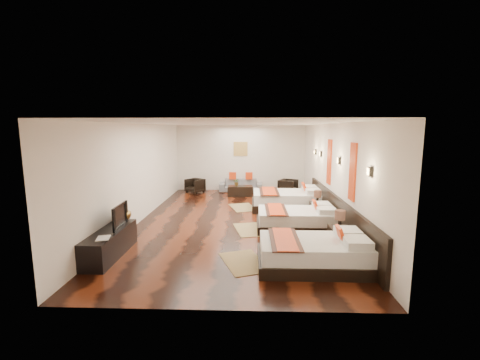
{
  "coord_description": "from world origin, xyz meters",
  "views": [
    {
      "loc": [
        0.46,
        -9.15,
        2.65
      ],
      "look_at": [
        0.12,
        0.62,
        1.1
      ],
      "focal_mm": 24.21,
      "sensor_mm": 36.0,
      "label": 1
    }
  ],
  "objects_px": {
    "sofa": "(241,185)",
    "coffee_table": "(240,191)",
    "bed_far": "(288,200)",
    "book": "(96,239)",
    "nightstand_b": "(317,208)",
    "table_plant": "(237,182)",
    "figurine": "(123,213)",
    "bed_near": "(315,253)",
    "tv": "(116,216)",
    "bed_mid": "(297,219)",
    "nightstand_a": "(339,234)",
    "armchair_right": "(288,187)",
    "tv_console": "(110,243)",
    "armchair_left": "(195,186)"
  },
  "relations": [
    {
      "from": "nightstand_a",
      "to": "book",
      "type": "relative_size",
      "value": 2.68
    },
    {
      "from": "sofa",
      "to": "bed_near",
      "type": "bearing_deg",
      "value": -77.51
    },
    {
      "from": "bed_mid",
      "to": "nightstand_a",
      "type": "bearing_deg",
      "value": -60.59
    },
    {
      "from": "armchair_right",
      "to": "tv",
      "type": "bearing_deg",
      "value": 171.92
    },
    {
      "from": "armchair_right",
      "to": "table_plant",
      "type": "xyz_separation_m",
      "value": [
        -2.09,
        -0.31,
        0.24
      ]
    },
    {
      "from": "bed_far",
      "to": "book",
      "type": "relative_size",
      "value": 7.31
    },
    {
      "from": "bed_near",
      "to": "book",
      "type": "height_order",
      "value": "bed_near"
    },
    {
      "from": "figurine",
      "to": "bed_near",
      "type": "bearing_deg",
      "value": -15.29
    },
    {
      "from": "bed_far",
      "to": "coffee_table",
      "type": "bearing_deg",
      "value": 128.97
    },
    {
      "from": "nightstand_b",
      "to": "armchair_right",
      "type": "height_order",
      "value": "nightstand_b"
    },
    {
      "from": "nightstand_b",
      "to": "bed_far",
      "type": "bearing_deg",
      "value": 124.82
    },
    {
      "from": "tv_console",
      "to": "tv",
      "type": "relative_size",
      "value": 2.08
    },
    {
      "from": "nightstand_b",
      "to": "tv",
      "type": "height_order",
      "value": "tv"
    },
    {
      "from": "book",
      "to": "table_plant",
      "type": "relative_size",
      "value": 1.09
    },
    {
      "from": "armchair_right",
      "to": "coffee_table",
      "type": "bearing_deg",
      "value": 127.44
    },
    {
      "from": "bed_near",
      "to": "nightstand_b",
      "type": "height_order",
      "value": "nightstand_b"
    },
    {
      "from": "armchair_right",
      "to": "coffee_table",
      "type": "xyz_separation_m",
      "value": [
        -1.95,
        -0.37,
        -0.11
      ]
    },
    {
      "from": "bed_near",
      "to": "nightstand_b",
      "type": "xyz_separation_m",
      "value": [
        0.75,
        3.51,
        0.02
      ]
    },
    {
      "from": "armchair_left",
      "to": "bed_near",
      "type": "bearing_deg",
      "value": -27.21
    },
    {
      "from": "nightstand_b",
      "to": "tv",
      "type": "distance_m",
      "value": 5.69
    },
    {
      "from": "nightstand_b",
      "to": "table_plant",
      "type": "distance_m",
      "value": 4.12
    },
    {
      "from": "tv_console",
      "to": "book",
      "type": "distance_m",
      "value": 0.64
    },
    {
      "from": "bed_near",
      "to": "tv_console",
      "type": "distance_m",
      "value": 4.22
    },
    {
      "from": "sofa",
      "to": "coffee_table",
      "type": "height_order",
      "value": "sofa"
    },
    {
      "from": "bed_mid",
      "to": "bed_far",
      "type": "bearing_deg",
      "value": 89.92
    },
    {
      "from": "book",
      "to": "table_plant",
      "type": "height_order",
      "value": "table_plant"
    },
    {
      "from": "nightstand_b",
      "to": "sofa",
      "type": "bearing_deg",
      "value": 120.72
    },
    {
      "from": "bed_near",
      "to": "table_plant",
      "type": "distance_m",
      "value": 6.97
    },
    {
      "from": "sofa",
      "to": "armchair_right",
      "type": "xyz_separation_m",
      "value": [
        1.95,
        -0.56,
        0.05
      ]
    },
    {
      "from": "bed_far",
      "to": "book",
      "type": "bearing_deg",
      "value": -131.45
    },
    {
      "from": "bed_mid",
      "to": "armchair_right",
      "type": "relative_size",
      "value": 3.08
    },
    {
      "from": "bed_near",
      "to": "armchair_left",
      "type": "distance_m",
      "value": 8.08
    },
    {
      "from": "coffee_table",
      "to": "table_plant",
      "type": "distance_m",
      "value": 0.38
    },
    {
      "from": "tv",
      "to": "book",
      "type": "relative_size",
      "value": 2.69
    },
    {
      "from": "bed_far",
      "to": "table_plant",
      "type": "xyz_separation_m",
      "value": [
        -1.81,
        2.14,
        0.24
      ]
    },
    {
      "from": "sofa",
      "to": "coffee_table",
      "type": "xyz_separation_m",
      "value": [
        0.0,
        -0.93,
        -0.06
      ]
    },
    {
      "from": "book",
      "to": "table_plant",
      "type": "xyz_separation_m",
      "value": [
        2.39,
        6.9,
        -0.02
      ]
    },
    {
      "from": "nightstand_b",
      "to": "table_plant",
      "type": "bearing_deg",
      "value": 128.51
    },
    {
      "from": "bed_mid",
      "to": "tv_console",
      "type": "relative_size",
      "value": 1.16
    },
    {
      "from": "figurine",
      "to": "coffee_table",
      "type": "distance_m",
      "value": 6.08
    },
    {
      "from": "bed_far",
      "to": "tv",
      "type": "height_order",
      "value": "tv"
    },
    {
      "from": "nightstand_a",
      "to": "tv",
      "type": "height_order",
      "value": "tv"
    },
    {
      "from": "bed_far",
      "to": "armchair_right",
      "type": "distance_m",
      "value": 2.47
    },
    {
      "from": "tv",
      "to": "nightstand_a",
      "type": "bearing_deg",
      "value": -88.35
    },
    {
      "from": "figurine",
      "to": "armchair_right",
      "type": "distance_m",
      "value": 7.4
    },
    {
      "from": "figurine",
      "to": "nightstand_b",
      "type": "bearing_deg",
      "value": 25.53
    },
    {
      "from": "coffee_table",
      "to": "tv",
      "type": "bearing_deg",
      "value": -112.36
    },
    {
      "from": "tv",
      "to": "figurine",
      "type": "bearing_deg",
      "value": 2.88
    },
    {
      "from": "nightstand_a",
      "to": "sofa",
      "type": "xyz_separation_m",
      "value": [
        -2.43,
        6.54,
        -0.04
      ]
    },
    {
      "from": "bed_mid",
      "to": "bed_far",
      "type": "height_order",
      "value": "bed_far"
    }
  ]
}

